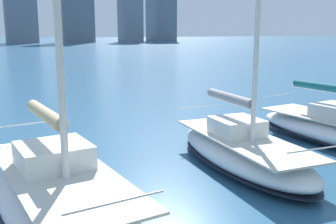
# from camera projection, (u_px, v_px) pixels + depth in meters

# --- Properties ---
(sailboat_grey) EXTENTS (3.22, 7.16, 12.07)m
(sailboat_grey) POSITION_uv_depth(u_px,v_px,m) (242.00, 148.00, 12.95)
(sailboat_grey) COLOR silver
(sailboat_grey) RESTS_ON ground
(sailboat_tan) EXTENTS (3.04, 7.11, 10.19)m
(sailboat_tan) POSITION_uv_depth(u_px,v_px,m) (60.00, 193.00, 9.11)
(sailboat_tan) COLOR white
(sailboat_tan) RESTS_ON ground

